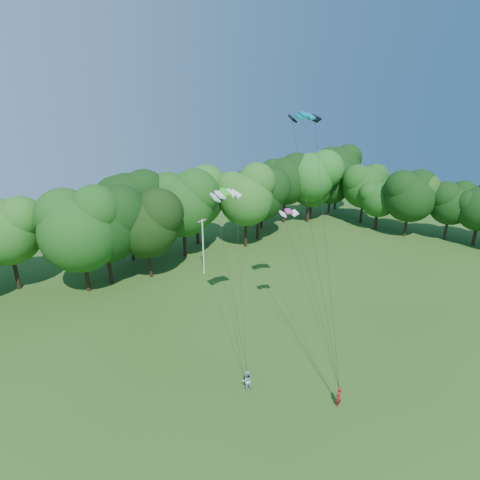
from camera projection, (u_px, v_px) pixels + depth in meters
ground at (363, 455)px, 23.55m from camera, size 160.00×160.00×0.00m
utility_pole at (203, 246)px, 47.49m from camera, size 1.44×0.48×7.38m
kite_flyer_left at (338, 397)px, 27.14m from camera, size 0.66×0.52×1.59m
kite_flyer_right at (247, 380)px, 28.73m from camera, size 1.00×0.91×1.66m
kite_teal at (304, 115)px, 29.12m from camera, size 2.67×1.84×0.47m
kite_green at (225, 192)px, 32.16m from camera, size 2.69×1.26×0.55m
kite_pink at (289, 211)px, 32.01m from camera, size 1.76×1.31×0.31m
tree_back_center at (146, 217)px, 45.18m from camera, size 8.75×8.75×12.73m
tree_back_east at (310, 175)px, 67.29m from camera, size 9.64×9.64×14.03m
tree_flank_east at (411, 193)px, 60.23m from camera, size 8.07×8.07×11.74m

